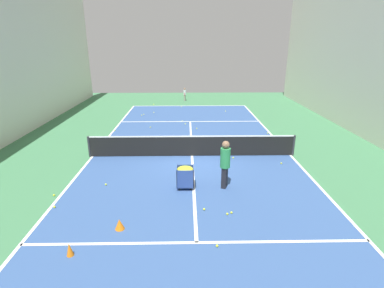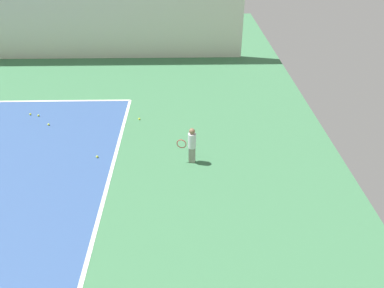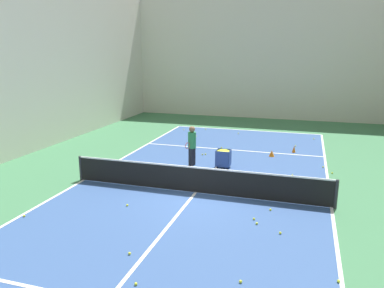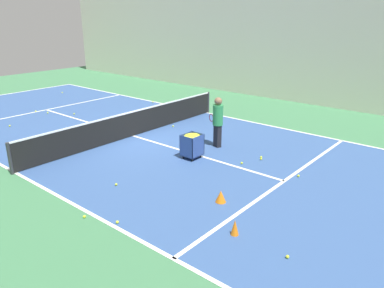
% 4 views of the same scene
% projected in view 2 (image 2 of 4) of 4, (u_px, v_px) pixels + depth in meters
% --- Properties ---
extents(line_baseline_near, '(9.04, 0.10, 0.00)m').
position_uv_depth(line_baseline_near, '(111.00, 170.00, 10.54)').
color(line_baseline_near, white).
rests_on(line_baseline_near, ground).
extents(player_near_baseline, '(0.27, 0.57, 1.12)m').
position_uv_depth(player_near_baseline, '(191.00, 143.00, 10.56)').
color(player_near_baseline, gray).
rests_on(player_near_baseline, ground).
extents(tennis_ball_0, '(0.07, 0.07, 0.07)m').
position_uv_depth(tennis_ball_0, '(30.00, 114.00, 13.31)').
color(tennis_ball_0, yellow).
rests_on(tennis_ball_0, ground).
extents(tennis_ball_2, '(0.07, 0.07, 0.07)m').
position_uv_depth(tennis_ball_2, '(38.00, 115.00, 13.23)').
color(tennis_ball_2, yellow).
rests_on(tennis_ball_2, ground).
extents(tennis_ball_4, '(0.07, 0.07, 0.07)m').
position_uv_depth(tennis_ball_4, '(97.00, 157.00, 11.06)').
color(tennis_ball_4, yellow).
rests_on(tennis_ball_4, ground).
extents(tennis_ball_14, '(0.07, 0.07, 0.07)m').
position_uv_depth(tennis_ball_14, '(49.00, 124.00, 12.69)').
color(tennis_ball_14, yellow).
rests_on(tennis_ball_14, ground).
extents(tennis_ball_15, '(0.07, 0.07, 0.07)m').
position_uv_depth(tennis_ball_15, '(139.00, 119.00, 13.02)').
color(tennis_ball_15, yellow).
rests_on(tennis_ball_15, ground).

